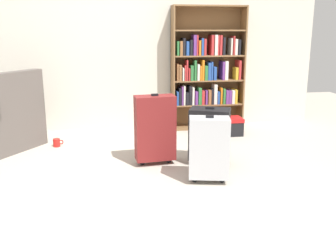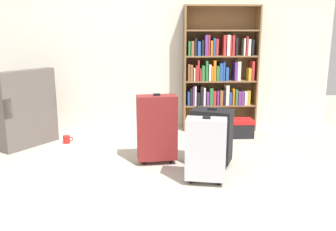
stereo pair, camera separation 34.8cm
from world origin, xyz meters
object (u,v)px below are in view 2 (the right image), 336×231
armchair (17,117)px  storage_box (235,128)px  bookshelf (219,71)px  suitcase_dark_red (157,128)px  suitcase_silver (206,149)px  suitcase_black (212,135)px  mug (67,139)px

armchair → storage_box: 2.70m
bookshelf → suitcase_dark_red: size_ratio=2.27×
bookshelf → suitcase_silver: (-0.44, -1.84, -0.48)m
suitcase_dark_red → suitcase_silver: 0.68m
armchair → suitcase_dark_red: 1.85m
suitcase_black → mug: bearing=153.8°
armchair → suitcase_dark_red: bearing=-25.2°
suitcase_dark_red → suitcase_silver: size_ratio=1.18×
armchair → suitcase_black: bearing=-21.3°
bookshelf → mug: size_ratio=13.75×
suitcase_dark_red → storage_box: bearing=41.5°
mug → suitcase_black: size_ratio=0.20×
bookshelf → armchair: (-2.53, -0.52, -0.49)m
suitcase_black → suitcase_dark_red: bearing=171.9°
suitcase_black → suitcase_silver: (-0.13, -0.46, 0.01)m
suitcase_dark_red → armchair: bearing=154.8°
bookshelf → armchair: bookshelf is taller
storage_box → suitcase_black: 1.10m
mug → suitcase_black: 1.83m
storage_box → suitcase_black: bearing=-115.8°
armchair → suitcase_silver: (2.09, -1.32, 0.01)m
suitcase_black → armchair: bearing=158.7°
mug → suitcase_dark_red: suitcase_dark_red is taller
bookshelf → storage_box: bearing=-68.5°
storage_box → bookshelf: bearing=111.5°
bookshelf → suitcase_dark_red: bookshelf is taller
storage_box → suitcase_dark_red: suitcase_dark_red is taller
bookshelf → armchair: size_ratio=1.68×
mug → suitcase_black: (1.63, -0.80, 0.26)m
bookshelf → suitcase_black: 1.50m
suitcase_black → suitcase_silver: size_ratio=0.96×
mug → storage_box: bearing=4.8°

